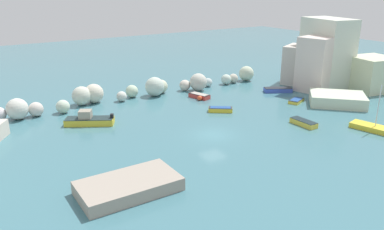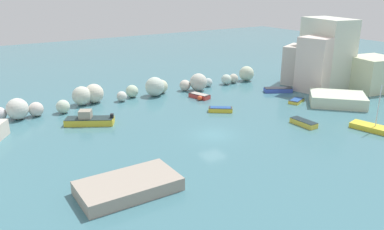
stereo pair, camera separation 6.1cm
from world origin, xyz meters
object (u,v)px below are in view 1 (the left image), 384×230
at_px(moored_boat_3, 296,101).
at_px(moored_boat_5, 89,120).
at_px(moored_boat_0, 199,96).
at_px(moored_boat_6, 220,109).
at_px(moored_boat_1, 375,128).
at_px(moored_boat_4, 102,181).
at_px(moored_boat_2, 278,90).
at_px(channel_buoy, 200,98).
at_px(stone_dock, 129,186).
at_px(moored_boat_7, 304,123).

xyz_separation_m(moored_boat_3, moored_boat_5, (-26.65, 6.66, 0.31)).
relative_size(moored_boat_0, moored_boat_6, 1.07).
relative_size(moored_boat_1, moored_boat_6, 1.74).
bearing_deg(moored_boat_6, moored_boat_1, 161.53).
distance_m(moored_boat_0, moored_boat_1, 23.01).
height_order(moored_boat_0, moored_boat_5, moored_boat_5).
bearing_deg(moored_boat_4, moored_boat_6, 31.39).
bearing_deg(moored_boat_3, moored_boat_4, 171.56).
height_order(moored_boat_2, moored_boat_3, moored_boat_2).
xyz_separation_m(moored_boat_1, moored_boat_4, (-29.56, 4.62, 0.01)).
bearing_deg(moored_boat_6, moored_boat_3, -155.46).
relative_size(moored_boat_2, moored_boat_5, 0.76).
bearing_deg(moored_boat_5, moored_boat_3, -164.12).
distance_m(channel_buoy, moored_boat_2, 12.55).
distance_m(moored_boat_3, moored_boat_4, 31.33).
height_order(channel_buoy, moored_boat_6, channel_buoy).
distance_m(moored_boat_0, moored_boat_3, 13.35).
height_order(moored_boat_1, moored_boat_2, moored_boat_1).
height_order(stone_dock, moored_boat_5, moored_boat_5).
height_order(moored_boat_0, moored_boat_3, moored_boat_0).
height_order(stone_dock, moored_boat_1, moored_boat_1).
height_order(channel_buoy, moored_boat_5, moored_boat_5).
bearing_deg(moored_boat_1, moored_boat_6, 22.26).
bearing_deg(moored_boat_7, stone_dock, 97.10).
height_order(moored_boat_1, moored_boat_7, moored_boat_1).
xyz_separation_m(moored_boat_4, moored_boat_5, (3.74, 14.29, 0.24)).
bearing_deg(moored_boat_5, moored_boat_4, 105.24).
relative_size(stone_dock, moored_boat_2, 1.82).
distance_m(moored_boat_0, moored_boat_5, 16.82).
distance_m(moored_boat_1, moored_boat_7, 7.56).
xyz_separation_m(channel_buoy, moored_boat_1, (9.78, -20.08, -0.04)).
xyz_separation_m(stone_dock, moored_boat_2, (30.67, 15.07, -0.19)).
distance_m(moored_boat_5, moored_boat_6, 16.10).
relative_size(moored_boat_3, moored_boat_6, 0.94).
height_order(stone_dock, moored_boat_0, stone_dock).
height_order(channel_buoy, moored_boat_2, channel_buoy).
xyz_separation_m(stone_dock, moored_boat_5, (2.36, 16.53, 0.03)).
relative_size(moored_boat_4, moored_boat_7, 1.06).
relative_size(stone_dock, moored_boat_0, 2.35).
height_order(moored_boat_0, moored_boat_1, moored_boat_1).
height_order(moored_boat_0, moored_boat_6, moored_boat_0).
height_order(moored_boat_1, moored_boat_4, moored_boat_1).
bearing_deg(moored_boat_4, moored_boat_5, 79.44).
xyz_separation_m(stone_dock, moored_boat_4, (-1.38, 2.24, -0.21)).
bearing_deg(moored_boat_0, moored_boat_6, -27.36).
distance_m(moored_boat_2, moored_boat_7, 14.27).
bearing_deg(stone_dock, moored_boat_5, 81.88).
height_order(stone_dock, moored_boat_4, stone_dock).
distance_m(moored_boat_2, moored_boat_4, 34.52).
height_order(moored_boat_1, moored_boat_5, moored_boat_1).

